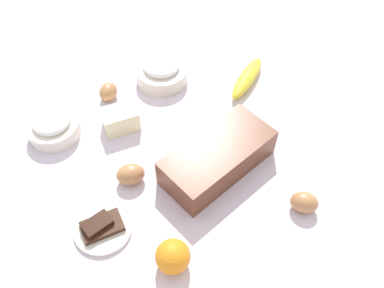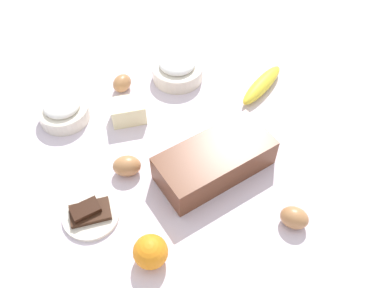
{
  "view_description": "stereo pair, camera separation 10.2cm",
  "coord_description": "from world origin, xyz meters",
  "px_view_note": "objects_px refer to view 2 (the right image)",
  "views": [
    {
      "loc": [
        0.31,
        0.56,
        0.84
      ],
      "look_at": [
        0.0,
        0.0,
        0.04
      ],
      "focal_mm": 38.6,
      "sensor_mm": 36.0,
      "label": 1
    },
    {
      "loc": [
        0.21,
        0.6,
        0.84
      ],
      "look_at": [
        0.0,
        0.0,
        0.04
      ],
      "focal_mm": 38.6,
      "sensor_mm": 36.0,
      "label": 2
    }
  ],
  "objects_px": {
    "chocolate_plate": "(90,214)",
    "egg_loose": "(127,166)",
    "sugar_bowl": "(178,69)",
    "flour_bowl": "(63,110)",
    "banana": "(262,85)",
    "egg_near_butter": "(122,83)",
    "loaf_pan": "(215,160)",
    "orange_fruit": "(151,252)",
    "butter_block": "(128,111)",
    "egg_beside_bowl": "(294,218)"
  },
  "relations": [
    {
      "from": "egg_beside_bowl",
      "to": "chocolate_plate",
      "type": "relative_size",
      "value": 0.49
    },
    {
      "from": "banana",
      "to": "orange_fruit",
      "type": "height_order",
      "value": "orange_fruit"
    },
    {
      "from": "egg_loose",
      "to": "chocolate_plate",
      "type": "xyz_separation_m",
      "value": [
        0.11,
        0.09,
        -0.02
      ]
    },
    {
      "from": "flour_bowl",
      "to": "egg_beside_bowl",
      "type": "relative_size",
      "value": 2.12
    },
    {
      "from": "chocolate_plate",
      "to": "egg_near_butter",
      "type": "bearing_deg",
      "value": -113.83
    },
    {
      "from": "sugar_bowl",
      "to": "egg_near_butter",
      "type": "distance_m",
      "value": 0.17
    },
    {
      "from": "sugar_bowl",
      "to": "flour_bowl",
      "type": "bearing_deg",
      "value": 8.55
    },
    {
      "from": "egg_loose",
      "to": "loaf_pan",
      "type": "bearing_deg",
      "value": 162.14
    },
    {
      "from": "loaf_pan",
      "to": "sugar_bowl",
      "type": "distance_m",
      "value": 0.35
    },
    {
      "from": "egg_loose",
      "to": "banana",
      "type": "bearing_deg",
      "value": -160.56
    },
    {
      "from": "orange_fruit",
      "to": "egg_loose",
      "type": "relative_size",
      "value": 1.07
    },
    {
      "from": "orange_fruit",
      "to": "egg_loose",
      "type": "bearing_deg",
      "value": -91.85
    },
    {
      "from": "orange_fruit",
      "to": "egg_near_butter",
      "type": "relative_size",
      "value": 1.22
    },
    {
      "from": "chocolate_plate",
      "to": "egg_loose",
      "type": "bearing_deg",
      "value": -141.17
    },
    {
      "from": "egg_beside_bowl",
      "to": "egg_loose",
      "type": "xyz_separation_m",
      "value": [
        0.31,
        -0.26,
        0.0
      ]
    },
    {
      "from": "loaf_pan",
      "to": "chocolate_plate",
      "type": "height_order",
      "value": "loaf_pan"
    },
    {
      "from": "banana",
      "to": "orange_fruit",
      "type": "distance_m",
      "value": 0.59
    },
    {
      "from": "banana",
      "to": "chocolate_plate",
      "type": "height_order",
      "value": "banana"
    },
    {
      "from": "butter_block",
      "to": "flour_bowl",
      "type": "bearing_deg",
      "value": -20.8
    },
    {
      "from": "butter_block",
      "to": "chocolate_plate",
      "type": "height_order",
      "value": "butter_block"
    },
    {
      "from": "loaf_pan",
      "to": "egg_beside_bowl",
      "type": "bearing_deg",
      "value": 106.74
    },
    {
      "from": "banana",
      "to": "egg_near_butter",
      "type": "distance_m",
      "value": 0.4
    },
    {
      "from": "orange_fruit",
      "to": "chocolate_plate",
      "type": "xyz_separation_m",
      "value": [
        0.1,
        -0.15,
        -0.03
      ]
    },
    {
      "from": "orange_fruit",
      "to": "egg_beside_bowl",
      "type": "xyz_separation_m",
      "value": [
        -0.32,
        0.02,
        -0.01
      ]
    },
    {
      "from": "orange_fruit",
      "to": "butter_block",
      "type": "height_order",
      "value": "orange_fruit"
    },
    {
      "from": "egg_loose",
      "to": "chocolate_plate",
      "type": "height_order",
      "value": "egg_loose"
    },
    {
      "from": "flour_bowl",
      "to": "chocolate_plate",
      "type": "xyz_separation_m",
      "value": [
        -0.01,
        0.32,
        -0.02
      ]
    },
    {
      "from": "egg_loose",
      "to": "butter_block",
      "type": "bearing_deg",
      "value": -105.07
    },
    {
      "from": "loaf_pan",
      "to": "egg_loose",
      "type": "height_order",
      "value": "loaf_pan"
    },
    {
      "from": "egg_loose",
      "to": "chocolate_plate",
      "type": "bearing_deg",
      "value": 38.83
    },
    {
      "from": "egg_beside_bowl",
      "to": "egg_loose",
      "type": "height_order",
      "value": "egg_loose"
    },
    {
      "from": "orange_fruit",
      "to": "banana",
      "type": "bearing_deg",
      "value": -138.75
    },
    {
      "from": "loaf_pan",
      "to": "egg_loose",
      "type": "distance_m",
      "value": 0.21
    },
    {
      "from": "loaf_pan",
      "to": "butter_block",
      "type": "xyz_separation_m",
      "value": [
        0.15,
        -0.24,
        -0.01
      ]
    },
    {
      "from": "chocolate_plate",
      "to": "butter_block",
      "type": "bearing_deg",
      "value": -120.88
    },
    {
      "from": "sugar_bowl",
      "to": "orange_fruit",
      "type": "distance_m",
      "value": 0.57
    },
    {
      "from": "loaf_pan",
      "to": "banana",
      "type": "bearing_deg",
      "value": -150.36
    },
    {
      "from": "loaf_pan",
      "to": "chocolate_plate",
      "type": "relative_size",
      "value": 2.33
    },
    {
      "from": "sugar_bowl",
      "to": "butter_block",
      "type": "distance_m",
      "value": 0.21
    },
    {
      "from": "chocolate_plate",
      "to": "egg_beside_bowl",
      "type": "bearing_deg",
      "value": 158.06
    },
    {
      "from": "banana",
      "to": "egg_loose",
      "type": "xyz_separation_m",
      "value": [
        0.43,
        0.15,
        0.01
      ]
    },
    {
      "from": "flour_bowl",
      "to": "chocolate_plate",
      "type": "distance_m",
      "value": 0.32
    },
    {
      "from": "egg_near_butter",
      "to": "flour_bowl",
      "type": "bearing_deg",
      "value": 17.74
    },
    {
      "from": "orange_fruit",
      "to": "butter_block",
      "type": "relative_size",
      "value": 0.81
    },
    {
      "from": "loaf_pan",
      "to": "egg_beside_bowl",
      "type": "height_order",
      "value": "loaf_pan"
    },
    {
      "from": "orange_fruit",
      "to": "egg_loose",
      "type": "distance_m",
      "value": 0.23
    },
    {
      "from": "butter_block",
      "to": "egg_loose",
      "type": "distance_m",
      "value": 0.18
    },
    {
      "from": "butter_block",
      "to": "egg_loose",
      "type": "height_order",
      "value": "butter_block"
    },
    {
      "from": "sugar_bowl",
      "to": "banana",
      "type": "height_order",
      "value": "sugar_bowl"
    },
    {
      "from": "egg_near_butter",
      "to": "orange_fruit",
      "type": "bearing_deg",
      "value": 82.91
    }
  ]
}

